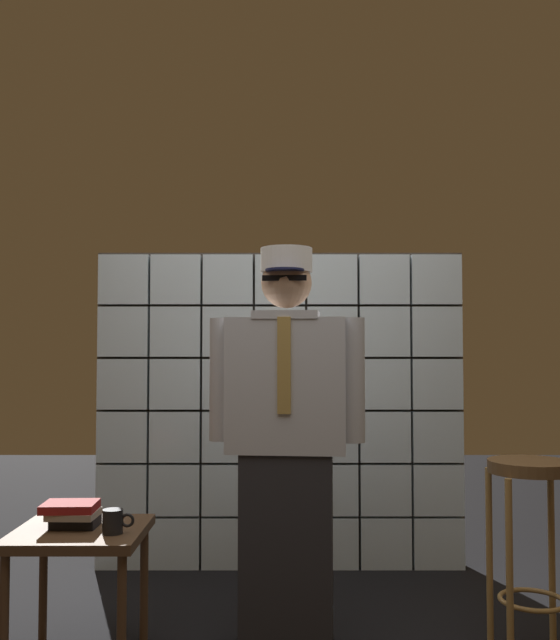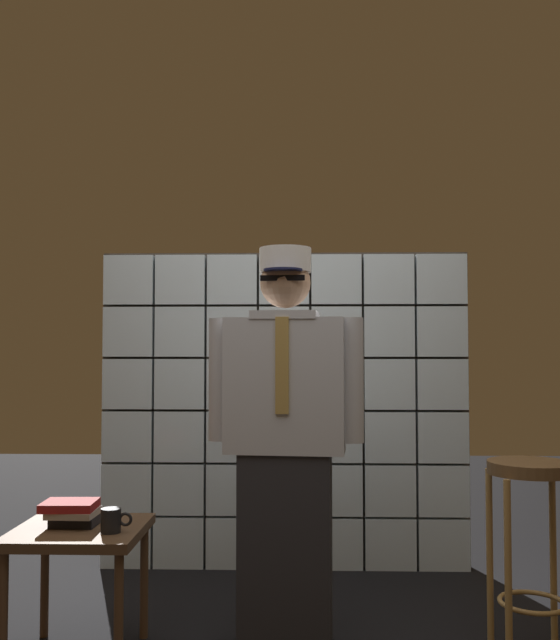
{
  "view_description": "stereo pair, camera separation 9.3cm",
  "coord_description": "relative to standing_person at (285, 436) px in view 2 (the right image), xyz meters",
  "views": [
    {
      "loc": [
        -0.0,
        -2.67,
        1.25
      ],
      "look_at": [
        0.0,
        0.41,
        1.39
      ],
      "focal_mm": 39.9,
      "sensor_mm": 36.0,
      "label": 1
    },
    {
      "loc": [
        0.09,
        -2.66,
        1.25
      ],
      "look_at": [
        0.0,
        0.41,
        1.39
      ],
      "focal_mm": 39.9,
      "sensor_mm": 36.0,
      "label": 2
    }
  ],
  "objects": [
    {
      "name": "glass_block_wall",
      "position": [
        -0.03,
        1.09,
        0.02
      ],
      "size": [
        2.16,
        0.1,
        1.86
      ],
      "color": "silver",
      "rests_on": "ground"
    },
    {
      "name": "standing_person",
      "position": [
        0.0,
        0.0,
        0.0
      ],
      "size": [
        0.68,
        0.31,
        1.7
      ],
      "rotation": [
        0.0,
        0.0,
        -0.1
      ],
      "color": "#28282D",
      "rests_on": "ground"
    },
    {
      "name": "bar_stool",
      "position": [
        1.0,
        -0.15,
        -0.29
      ],
      "size": [
        0.34,
        0.34,
        0.8
      ],
      "color": "brown",
      "rests_on": "ground"
    },
    {
      "name": "side_table",
      "position": [
        -0.84,
        -0.15,
        -0.43
      ],
      "size": [
        0.52,
        0.52,
        0.53
      ],
      "color": "#513823",
      "rests_on": "ground"
    },
    {
      "name": "book_stack",
      "position": [
        -0.88,
        -0.14,
        -0.3
      ],
      "size": [
        0.22,
        0.18,
        0.1
      ],
      "color": "black",
      "rests_on": "side_table"
    },
    {
      "name": "coffee_mug",
      "position": [
        -0.69,
        -0.24,
        -0.31
      ],
      "size": [
        0.13,
        0.08,
        0.09
      ],
      "color": "black",
      "rests_on": "side_table"
    }
  ]
}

